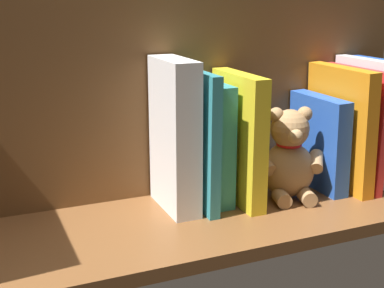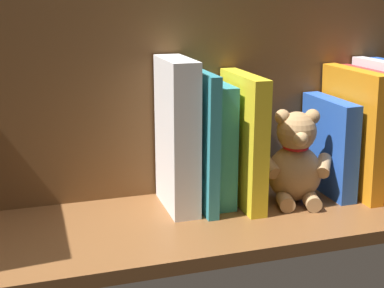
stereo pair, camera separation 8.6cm
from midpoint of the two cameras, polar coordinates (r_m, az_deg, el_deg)
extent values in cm
cube|color=brown|center=(90.56, 2.74, -8.33)|extent=(97.06, 29.22, 2.20)
cube|color=brown|center=(95.71, 0.38, 6.10)|extent=(97.06, 1.50, 39.51)
cube|color=silver|center=(107.38, 21.15, 1.88)|extent=(2.47, 14.61, 24.03)
cube|color=red|center=(104.73, 20.31, 1.25)|extent=(1.55, 17.35, 22.70)
cube|color=orange|center=(102.89, 19.01, 1.20)|extent=(3.44, 17.45, 23.04)
cube|color=blue|center=(102.37, 16.76, -0.22)|extent=(3.63, 15.03, 17.69)
ellipsoid|color=tan|center=(97.52, 13.36, -3.08)|extent=(11.50, 10.79, 10.11)
sphere|color=tan|center=(95.37, 13.65, 1.28)|extent=(6.95, 6.95, 6.95)
sphere|color=tan|center=(95.51, 15.26, 2.80)|extent=(2.68, 2.68, 2.68)
sphere|color=tan|center=(94.09, 12.23, 2.81)|extent=(2.68, 2.68, 2.68)
sphere|color=tan|center=(92.76, 14.11, 0.51)|extent=(2.68, 2.68, 2.68)
cylinder|color=tan|center=(97.22, 16.35, -2.26)|extent=(4.79, 5.43, 3.74)
cylinder|color=tan|center=(94.64, 10.82, -2.38)|extent=(2.79, 5.15, 3.74)
cylinder|color=tan|center=(95.56, 15.21, -5.98)|extent=(3.58, 4.36, 2.68)
cylinder|color=tan|center=(94.32, 12.56, -6.09)|extent=(3.58, 4.36, 2.68)
torus|color=red|center=(96.08, 13.55, -0.31)|extent=(5.65, 5.65, 0.79)
cube|color=yellow|center=(92.96, 8.09, 0.39)|extent=(2.94, 15.78, 22.88)
cube|color=teal|center=(93.37, 5.38, 0.02)|extent=(3.13, 11.85, 21.22)
cube|color=teal|center=(90.69, 3.71, 0.35)|extent=(2.10, 14.39, 23.58)
cube|color=white|center=(89.58, 1.13, 0.91)|extent=(4.57, 13.05, 25.75)
camera|label=1|loc=(0.04, -87.14, 0.81)|focal=49.98mm
camera|label=2|loc=(0.04, 92.86, -0.81)|focal=49.98mm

